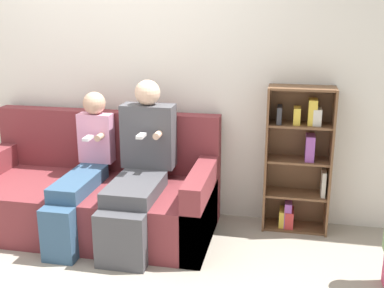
{
  "coord_description": "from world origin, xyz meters",
  "views": [
    {
      "loc": [
        1.45,
        -2.85,
        1.77
      ],
      "look_at": [
        0.74,
        0.62,
        0.75
      ],
      "focal_mm": 45.0,
      "sensor_mm": 36.0,
      "label": 1
    }
  ],
  "objects_px": {
    "couch": "(94,196)",
    "bookshelf": "(299,160)",
    "adult_seated": "(140,163)",
    "child_seated": "(82,169)"
  },
  "relations": [
    {
      "from": "couch",
      "to": "bookshelf",
      "type": "bearing_deg",
      "value": 12.12
    },
    {
      "from": "adult_seated",
      "to": "child_seated",
      "type": "bearing_deg",
      "value": -175.5
    },
    {
      "from": "child_seated",
      "to": "bookshelf",
      "type": "relative_size",
      "value": 0.94
    },
    {
      "from": "couch",
      "to": "bookshelf",
      "type": "height_order",
      "value": "bookshelf"
    },
    {
      "from": "bookshelf",
      "to": "couch",
      "type": "bearing_deg",
      "value": -167.88
    },
    {
      "from": "couch",
      "to": "child_seated",
      "type": "xyz_separation_m",
      "value": [
        -0.04,
        -0.12,
        0.27
      ]
    },
    {
      "from": "child_seated",
      "to": "bookshelf",
      "type": "xyz_separation_m",
      "value": [
        1.65,
        0.46,
        0.03
      ]
    },
    {
      "from": "couch",
      "to": "child_seated",
      "type": "distance_m",
      "value": 0.29
    },
    {
      "from": "child_seated",
      "to": "couch",
      "type": "bearing_deg",
      "value": 72.89
    },
    {
      "from": "couch",
      "to": "bookshelf",
      "type": "distance_m",
      "value": 1.68
    }
  ]
}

